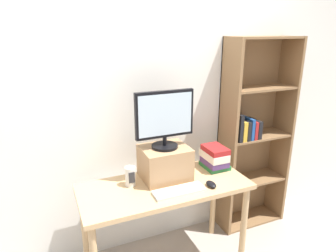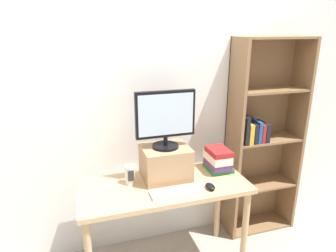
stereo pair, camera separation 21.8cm
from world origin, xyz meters
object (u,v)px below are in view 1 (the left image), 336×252
desk (165,196)px  keyboard (179,191)px  desk_speaker (130,176)px  bookshelf_unit (253,135)px  computer_mouse (211,184)px  book_stack (215,158)px  riser_box (165,162)px  computer_monitor (165,118)px

desk → keyboard: bearing=-71.3°
desk_speaker → bookshelf_unit: bearing=8.8°
bookshelf_unit → computer_mouse: bookshelf_unit is taller
desk_speaker → keyboard: bearing=-39.3°
bookshelf_unit → desk_speaker: bearing=-171.2°
desk → desk_speaker: desk_speaker is taller
bookshelf_unit → desk_speaker: (-1.27, -0.20, -0.09)m
desk → book_stack: size_ratio=5.25×
book_stack → desk: bearing=-168.6°
riser_box → desk_speaker: (-0.29, -0.02, -0.05)m
bookshelf_unit → riser_box: bookshelf_unit is taller
book_stack → bookshelf_unit: bearing=19.3°
bookshelf_unit → book_stack: bearing=-160.7°
bookshelf_unit → book_stack: bookshelf_unit is taller
book_stack → keyboard: bearing=-151.0°
riser_box → keyboard: 0.28m
computer_mouse → book_stack: 0.33m
keyboard → book_stack: (0.45, 0.25, 0.08)m
bookshelf_unit → desk: bearing=-164.4°
computer_monitor → bookshelf_unit: bearing=10.4°
book_stack → desk_speaker: 0.74m
keyboard → desk_speaker: 0.38m
desk → bookshelf_unit: (1.03, 0.29, 0.27)m
computer_mouse → desk_speaker: (-0.55, 0.25, 0.06)m
desk_speaker → riser_box: bearing=3.7°
keyboard → computer_mouse: 0.26m
bookshelf_unit → riser_box: size_ratio=5.05×
computer_monitor → computer_mouse: bearing=-46.1°
bookshelf_unit → computer_monitor: (-0.98, -0.18, 0.33)m
desk → desk_speaker: (-0.24, 0.09, 0.18)m
bookshelf_unit → book_stack: (-0.53, -0.19, -0.07)m
computer_mouse → book_stack: size_ratio=0.43×
desk → bookshelf_unit: size_ratio=0.70×
computer_monitor → computer_mouse: computer_monitor is taller
desk → computer_monitor: computer_monitor is taller
keyboard → bookshelf_unit: bearing=23.9°
computer_mouse → book_stack: bearing=54.4°
computer_mouse → riser_box: bearing=133.8°
riser_box → computer_mouse: bearing=-46.2°
riser_box → desk: bearing=-113.3°
desk → desk_speaker: bearing=159.5°
keyboard → desk_speaker: (-0.29, 0.24, 0.06)m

